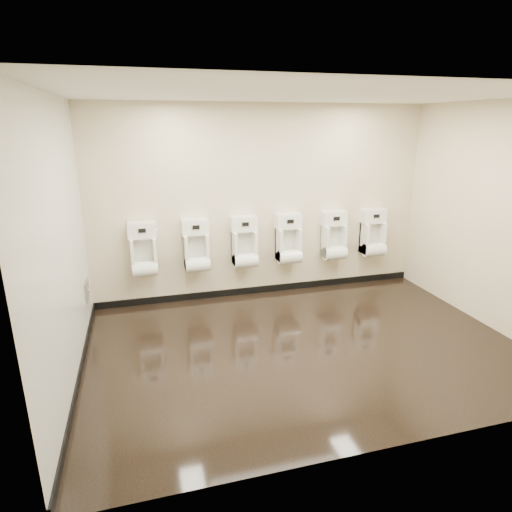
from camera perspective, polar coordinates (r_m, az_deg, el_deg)
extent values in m
cube|color=black|center=(5.21, 6.43, -11.76)|extent=(5.00, 3.50, 0.00)
cube|color=silver|center=(4.57, 7.68, 20.63)|extent=(5.00, 3.50, 0.00)
cube|color=beige|center=(6.32, 0.98, 7.06)|extent=(5.00, 0.02, 2.80)
cube|color=beige|center=(3.22, 18.78, -4.09)|extent=(5.00, 0.02, 2.80)
cube|color=beige|center=(4.42, -24.57, 0.98)|extent=(0.02, 3.50, 2.80)
cube|color=beige|center=(6.09, 29.42, 4.44)|extent=(0.02, 3.50, 2.80)
cube|color=white|center=(4.42, -24.50, 0.99)|extent=(0.01, 3.50, 2.80)
cube|color=black|center=(6.68, 0.95, -4.43)|extent=(5.00, 0.02, 0.10)
cube|color=black|center=(4.94, -22.43, -14.19)|extent=(0.02, 3.50, 0.10)
cube|color=#9E9EA3|center=(5.83, -21.62, -4.30)|extent=(0.03, 0.25, 0.25)
cylinder|color=silver|center=(5.82, -21.44, -4.29)|extent=(0.02, 0.04, 0.04)
cube|color=white|center=(6.10, -14.70, 0.07)|extent=(0.34, 0.25, 0.48)
cube|color=silver|center=(6.16, -14.75, 0.64)|extent=(0.26, 0.01, 0.36)
cylinder|color=white|center=(6.09, -14.56, -1.67)|extent=(0.34, 0.21, 0.21)
cube|color=white|center=(6.04, -14.96, 3.30)|extent=(0.38, 0.18, 0.21)
cube|color=black|center=(5.94, -14.96, 3.28)|extent=(0.09, 0.01, 0.05)
cube|color=silver|center=(5.94, -14.96, 3.28)|extent=(0.11, 0.01, 0.07)
cylinder|color=silver|center=(6.04, -13.10, 3.45)|extent=(0.01, 0.03, 0.03)
cube|color=white|center=(6.14, -7.95, 0.60)|extent=(0.34, 0.25, 0.48)
cube|color=silver|center=(6.20, -8.07, 1.16)|extent=(0.26, 0.01, 0.36)
cylinder|color=white|center=(6.13, -7.80, -1.13)|extent=(0.34, 0.21, 0.21)
cube|color=white|center=(6.08, -8.13, 3.82)|extent=(0.38, 0.18, 0.21)
cube|color=black|center=(5.98, -8.01, 3.80)|extent=(0.09, 0.01, 0.05)
cube|color=silver|center=(5.99, -8.02, 3.81)|extent=(0.11, 0.01, 0.07)
cylinder|color=silver|center=(6.11, -6.30, 3.95)|extent=(0.01, 0.03, 0.03)
cube|color=white|center=(6.26, -1.54, 1.10)|extent=(0.34, 0.25, 0.48)
cube|color=silver|center=(6.33, -1.71, 1.65)|extent=(0.26, 0.01, 0.36)
cylinder|color=white|center=(6.25, -1.38, -0.59)|extent=(0.34, 0.21, 0.21)
cube|color=white|center=(6.20, -1.64, 4.26)|extent=(0.38, 0.18, 0.21)
cube|color=black|center=(6.11, -1.42, 4.25)|extent=(0.09, 0.01, 0.05)
cube|color=silver|center=(6.11, -1.43, 4.25)|extent=(0.11, 0.01, 0.07)
cylinder|color=silver|center=(6.25, 0.11, 4.37)|extent=(0.01, 0.03, 0.03)
cube|color=white|center=(6.45, 4.35, 1.55)|extent=(0.34, 0.25, 0.48)
cube|color=silver|center=(6.51, 4.12, 2.07)|extent=(0.26, 0.01, 0.36)
cylinder|color=white|center=(6.44, 4.51, -0.10)|extent=(0.34, 0.21, 0.21)
cube|color=white|center=(6.40, 4.32, 4.62)|extent=(0.38, 0.18, 0.21)
cube|color=black|center=(6.30, 4.62, 4.61)|extent=(0.09, 0.01, 0.05)
cube|color=silver|center=(6.31, 4.61, 4.61)|extent=(0.11, 0.01, 0.07)
cylinder|color=silver|center=(6.46, 5.97, 4.71)|extent=(0.01, 0.03, 0.03)
cube|color=white|center=(6.73, 10.30, 1.98)|extent=(0.34, 0.25, 0.48)
cube|color=silver|center=(6.79, 10.03, 2.48)|extent=(0.26, 0.01, 0.36)
cylinder|color=white|center=(6.72, 10.46, 0.41)|extent=(0.34, 0.21, 0.21)
cube|color=white|center=(6.68, 10.34, 4.93)|extent=(0.38, 0.18, 0.21)
cube|color=black|center=(6.59, 10.71, 4.92)|extent=(0.09, 0.01, 0.05)
cube|color=silver|center=(6.59, 10.70, 4.92)|extent=(0.11, 0.01, 0.07)
cylinder|color=silver|center=(6.76, 11.84, 4.99)|extent=(0.01, 0.03, 0.03)
cube|color=white|center=(7.04, 15.29, 2.33)|extent=(0.34, 0.25, 0.48)
cube|color=silver|center=(7.10, 14.99, 2.81)|extent=(0.26, 0.01, 0.36)
cylinder|color=white|center=(7.04, 15.45, 0.83)|extent=(0.34, 0.21, 0.21)
cube|color=white|center=(6.99, 15.38, 5.14)|extent=(0.38, 0.18, 0.21)
cube|color=black|center=(6.91, 15.79, 5.13)|extent=(0.09, 0.01, 0.05)
cube|color=silver|center=(6.91, 15.78, 5.14)|extent=(0.11, 0.01, 0.07)
cylinder|color=silver|center=(7.09, 16.75, 5.20)|extent=(0.01, 0.03, 0.03)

